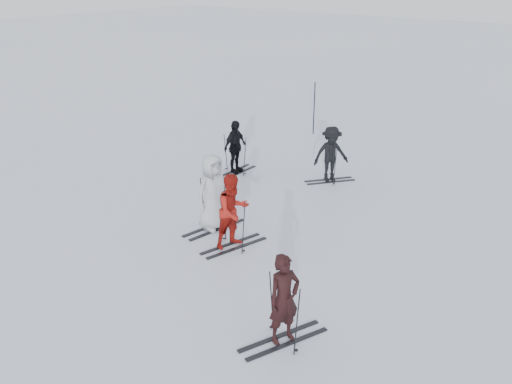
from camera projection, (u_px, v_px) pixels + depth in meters
ground at (231, 241)px, 14.22m from camera, size 120.00×120.00×0.00m
skier_near_dark at (284, 300)px, 10.15m from camera, size 0.61×0.74×1.73m
skier_red at (233, 212)px, 13.60m from camera, size 0.89×1.04×1.84m
skier_grey at (213, 193)px, 14.52m from camera, size 0.77×1.06×1.99m
skier_uphill_left at (235, 148)px, 18.51m from camera, size 0.44×1.02×1.73m
skier_uphill_far at (331, 155)px, 17.78m from camera, size 1.20×1.30×1.75m
skis_near_dark at (284, 310)px, 10.23m from camera, size 2.04×1.53×1.33m
skis_red at (233, 222)px, 13.70m from camera, size 2.00×1.37×1.33m
skis_grey at (213, 204)px, 14.63m from camera, size 1.99×1.25×1.36m
skis_uphill_left at (235, 154)px, 18.59m from camera, size 1.82×0.99×1.31m
skis_uphill_far at (331, 163)px, 17.88m from camera, size 1.84×1.68×1.20m
piste_marker at (314, 108)px, 22.71m from camera, size 0.06×0.06×2.09m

